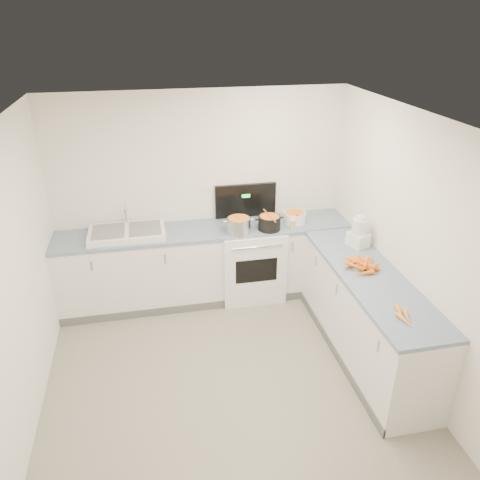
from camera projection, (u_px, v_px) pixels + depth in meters
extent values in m
cube|color=white|center=(206.00, 265.00, 5.75)|extent=(3.50, 0.60, 0.90)
cube|color=#748BA4|center=(205.00, 230.00, 5.54)|extent=(3.50, 0.62, 0.04)
cube|color=white|center=(366.00, 316.00, 4.78)|extent=(0.60, 2.20, 0.90)
cube|color=#748BA4|center=(371.00, 277.00, 4.57)|extent=(0.62, 2.20, 0.04)
cube|color=white|center=(250.00, 261.00, 5.83)|extent=(0.76, 0.65, 0.90)
cube|color=black|center=(245.00, 201.00, 5.78)|extent=(0.76, 0.05, 0.42)
cube|color=white|center=(127.00, 233.00, 5.35)|extent=(0.86, 0.52, 0.07)
cube|color=slate|center=(108.00, 231.00, 5.30)|extent=(0.36, 0.42, 0.01)
cube|color=slate|center=(145.00, 228.00, 5.38)|extent=(0.36, 0.42, 0.01)
cylinder|color=silver|center=(126.00, 213.00, 5.48)|extent=(0.03, 0.03, 0.24)
cylinder|color=silver|center=(239.00, 226.00, 5.40)|extent=(0.28, 0.28, 0.20)
cylinder|color=black|center=(269.00, 224.00, 5.49)|extent=(0.33, 0.33, 0.19)
cylinder|color=#AD7A47|center=(270.00, 216.00, 5.44)|extent=(0.06, 0.39, 0.02)
cylinder|color=white|center=(295.00, 217.00, 5.68)|extent=(0.34, 0.34, 0.13)
cylinder|color=#593319|center=(297.00, 221.00, 5.59)|extent=(0.05, 0.05, 0.11)
cylinder|color=#E5B266|center=(292.00, 224.00, 5.55)|extent=(0.05, 0.05, 0.08)
cube|color=white|center=(358.00, 240.00, 5.10)|extent=(0.24, 0.26, 0.15)
cylinder|color=silver|center=(360.00, 227.00, 5.03)|extent=(0.16, 0.16, 0.16)
cylinder|color=white|center=(361.00, 218.00, 4.99)|extent=(0.09, 0.09, 0.04)
cone|color=orange|center=(365.00, 273.00, 4.55)|extent=(0.19, 0.07, 0.05)
cone|color=orange|center=(362.00, 268.00, 4.65)|extent=(0.17, 0.15, 0.04)
cone|color=orange|center=(363.00, 261.00, 4.77)|extent=(0.07, 0.19, 0.04)
cone|color=orange|center=(359.00, 264.00, 4.71)|extent=(0.07, 0.17, 0.04)
cone|color=orange|center=(370.00, 268.00, 4.63)|extent=(0.20, 0.08, 0.05)
cone|color=orange|center=(355.00, 261.00, 4.77)|extent=(0.05, 0.18, 0.04)
cone|color=orange|center=(365.00, 269.00, 4.64)|extent=(0.15, 0.12, 0.04)
cone|color=orange|center=(349.00, 267.00, 4.67)|extent=(0.17, 0.12, 0.04)
cone|color=orange|center=(364.00, 267.00, 4.65)|extent=(0.16, 0.12, 0.05)
cone|color=orange|center=(362.00, 265.00, 4.69)|extent=(0.14, 0.19, 0.05)
cone|color=orange|center=(356.00, 265.00, 4.70)|extent=(0.04, 0.17, 0.04)
cone|color=orange|center=(352.00, 262.00, 4.74)|extent=(0.13, 0.20, 0.05)
cone|color=orange|center=(370.00, 265.00, 4.69)|extent=(0.12, 0.16, 0.05)
cone|color=orange|center=(377.00, 265.00, 4.63)|extent=(0.19, 0.14, 0.04)
cone|color=orange|center=(354.00, 266.00, 4.60)|extent=(0.15, 0.19, 0.04)
cone|color=orange|center=(360.00, 262.00, 4.67)|extent=(0.11, 0.21, 0.05)
cone|color=orange|center=(365.00, 265.00, 4.65)|extent=(0.17, 0.12, 0.05)
cone|color=orange|center=(349.00, 259.00, 4.75)|extent=(0.16, 0.19, 0.04)
cone|color=orange|center=(366.00, 264.00, 4.63)|extent=(0.16, 0.21, 0.05)
cone|color=orange|center=(370.00, 261.00, 4.73)|extent=(0.15, 0.17, 0.05)
cone|color=orange|center=(369.00, 260.00, 4.76)|extent=(0.21, 0.15, 0.04)
cone|color=orange|center=(363.00, 260.00, 4.74)|extent=(0.09, 0.17, 0.04)
cone|color=orange|center=(353.00, 262.00, 4.70)|extent=(0.19, 0.12, 0.05)
cone|color=orange|center=(405.00, 320.00, 3.86)|extent=(0.07, 0.20, 0.04)
cone|color=orange|center=(407.00, 315.00, 3.92)|extent=(0.09, 0.17, 0.04)
cone|color=orange|center=(400.00, 312.00, 3.97)|extent=(0.09, 0.19, 0.04)
cube|color=tan|center=(108.00, 234.00, 5.24)|extent=(0.04, 0.03, 0.00)
cube|color=tan|center=(113.00, 227.00, 5.39)|extent=(0.04, 0.03, 0.00)
cube|color=tan|center=(116.00, 234.00, 5.22)|extent=(0.03, 0.03, 0.00)
cube|color=tan|center=(105.00, 228.00, 5.36)|extent=(0.01, 0.04, 0.00)
cube|color=tan|center=(112.00, 229.00, 5.33)|extent=(0.01, 0.05, 0.00)
cube|color=tan|center=(104.00, 234.00, 5.24)|extent=(0.03, 0.05, 0.00)
cube|color=tan|center=(114.00, 231.00, 5.30)|extent=(0.01, 0.05, 0.00)
cube|color=tan|center=(100.00, 227.00, 5.39)|extent=(0.02, 0.05, 0.00)
cube|color=tan|center=(108.00, 228.00, 5.37)|extent=(0.01, 0.04, 0.00)
cube|color=tan|center=(115.00, 228.00, 5.37)|extent=(0.04, 0.04, 0.00)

